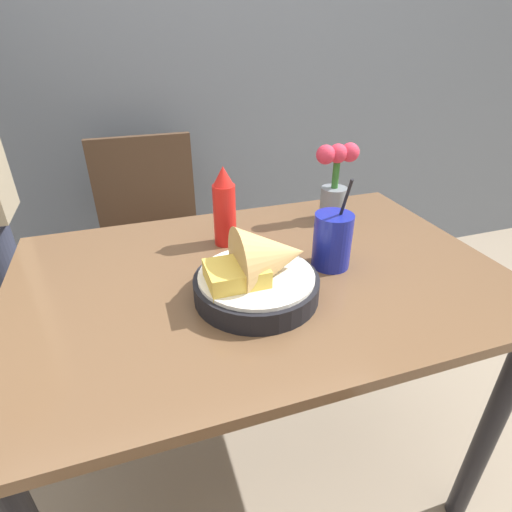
{
  "coord_description": "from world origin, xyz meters",
  "views": [
    {
      "loc": [
        -0.26,
        -0.73,
        1.21
      ],
      "look_at": [
        -0.02,
        -0.03,
        0.79
      ],
      "focal_mm": 28.0,
      "sensor_mm": 36.0,
      "label": 1
    }
  ],
  "objects_px": {
    "food_basket": "(261,273)",
    "drink_cup": "(332,242)",
    "ketchup_bottle": "(224,208)",
    "chair_far_window": "(151,226)",
    "flower_vase": "(335,182)"
  },
  "relations": [
    {
      "from": "chair_far_window",
      "to": "drink_cup",
      "type": "xyz_separation_m",
      "value": [
        0.36,
        -0.82,
        0.27
      ]
    },
    {
      "from": "ketchup_bottle",
      "to": "drink_cup",
      "type": "distance_m",
      "value": 0.28
    },
    {
      "from": "ketchup_bottle",
      "to": "drink_cup",
      "type": "relative_size",
      "value": 0.93
    },
    {
      "from": "chair_far_window",
      "to": "drink_cup",
      "type": "distance_m",
      "value": 0.93
    },
    {
      "from": "chair_far_window",
      "to": "ketchup_bottle",
      "type": "distance_m",
      "value": 0.72
    },
    {
      "from": "chair_far_window",
      "to": "ketchup_bottle",
      "type": "xyz_separation_m",
      "value": [
        0.16,
        -0.63,
        0.31
      ]
    },
    {
      "from": "drink_cup",
      "to": "ketchup_bottle",
      "type": "bearing_deg",
      "value": 137.49
    },
    {
      "from": "chair_far_window",
      "to": "flower_vase",
      "type": "xyz_separation_m",
      "value": [
        0.49,
        -0.58,
        0.32
      ]
    },
    {
      "from": "ketchup_bottle",
      "to": "chair_far_window",
      "type": "bearing_deg",
      "value": 104.07
    },
    {
      "from": "food_basket",
      "to": "chair_far_window",
      "type": "bearing_deg",
      "value": 100.76
    },
    {
      "from": "food_basket",
      "to": "flower_vase",
      "type": "height_order",
      "value": "flower_vase"
    },
    {
      "from": "food_basket",
      "to": "drink_cup",
      "type": "bearing_deg",
      "value": 18.68
    },
    {
      "from": "drink_cup",
      "to": "flower_vase",
      "type": "distance_m",
      "value": 0.27
    },
    {
      "from": "food_basket",
      "to": "flower_vase",
      "type": "relative_size",
      "value": 1.17
    },
    {
      "from": "food_basket",
      "to": "ketchup_bottle",
      "type": "height_order",
      "value": "ketchup_bottle"
    }
  ]
}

